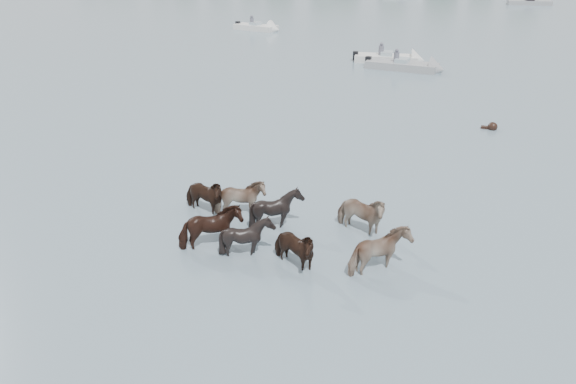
% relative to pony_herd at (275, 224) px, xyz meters
% --- Properties ---
extents(ground, '(400.00, 400.00, 0.00)m').
position_rel_pony_herd_xyz_m(ground, '(1.50, -0.43, -0.51)').
color(ground, slate).
rests_on(ground, ground).
extents(pony_herd, '(7.72, 4.06, 1.49)m').
position_rel_pony_herd_xyz_m(pony_herd, '(0.00, 0.00, 0.00)').
color(pony_herd, black).
rests_on(pony_herd, ground).
extents(swimming_pony, '(0.72, 0.44, 0.44)m').
position_rel_pony_herd_xyz_m(swimming_pony, '(4.86, 13.33, -0.41)').
color(swimming_pony, black).
rests_on(swimming_pony, ground).
extents(motorboat_a, '(5.01, 2.50, 1.92)m').
position_rel_pony_herd_xyz_m(motorboat_a, '(-2.54, 26.50, -0.28)').
color(motorboat_a, silver).
rests_on(motorboat_a, ground).
extents(motorboat_b, '(5.28, 1.78, 1.92)m').
position_rel_pony_herd_xyz_m(motorboat_b, '(-0.98, 24.37, -0.28)').
color(motorboat_b, gray).
rests_on(motorboat_b, ground).
extents(motorboat_f, '(4.75, 2.17, 1.92)m').
position_rel_pony_herd_xyz_m(motorboat_f, '(-17.28, 35.96, -0.28)').
color(motorboat_f, silver).
rests_on(motorboat_f, ground).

